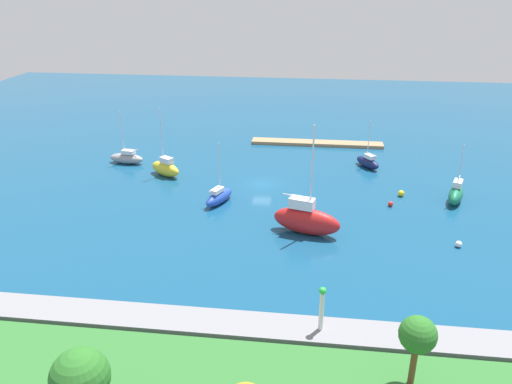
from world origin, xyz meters
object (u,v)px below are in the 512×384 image
at_px(pier_dock, 317,143).
at_px(mooring_buoy_red, 391,204).
at_px(mooring_buoy_yellow, 401,193).
at_px(mooring_buoy_white, 459,244).
at_px(sailboat_navy_far_north, 368,162).
at_px(sailboat_gray_mid_basin, 127,158).
at_px(sailboat_yellow_along_channel, 165,168).
at_px(sailboat_green_outer_mooring, 456,194).
at_px(sailboat_red_lone_north, 306,219).
at_px(sailboat_blue_lone_south, 219,197).
at_px(park_tree_midwest, 418,336).
at_px(park_tree_east, 80,378).
at_px(harbor_beacon, 322,305).

height_order(pier_dock, mooring_buoy_red, mooring_buoy_red).
bearing_deg(mooring_buoy_yellow, mooring_buoy_white, 107.51).
distance_m(sailboat_navy_far_north, mooring_buoy_white, 24.48).
bearing_deg(sailboat_gray_mid_basin, mooring_buoy_yellow, 175.93).
xyz_separation_m(sailboat_yellow_along_channel, sailboat_green_outer_mooring, (-38.72, 4.39, -0.04)).
distance_m(pier_dock, sailboat_red_lone_north, 32.45).
height_order(sailboat_blue_lone_south, mooring_buoy_red, sailboat_blue_lone_south).
xyz_separation_m(pier_dock, park_tree_midwest, (-6.68, 55.33, 4.98)).
relative_size(park_tree_east, mooring_buoy_red, 9.75).
relative_size(harbor_beacon, sailboat_navy_far_north, 0.53).
height_order(sailboat_gray_mid_basin, mooring_buoy_white, sailboat_gray_mid_basin).
distance_m(sailboat_yellow_along_channel, mooring_buoy_red, 31.27).
height_order(pier_dock, sailboat_green_outer_mooring, sailboat_green_outer_mooring).
relative_size(sailboat_red_lone_north, sailboat_green_outer_mooring, 1.62).
bearing_deg(sailboat_navy_far_north, mooring_buoy_white, 163.31).
bearing_deg(mooring_buoy_white, sailboat_red_lone_north, -4.13).
xyz_separation_m(pier_dock, sailboat_green_outer_mooring, (-17.50, 21.66, 0.86)).
xyz_separation_m(park_tree_east, sailboat_green_outer_mooring, (-29.91, -40.22, -4.66)).
bearing_deg(harbor_beacon, sailboat_navy_far_north, -99.63).
height_order(sailboat_green_outer_mooring, mooring_buoy_yellow, sailboat_green_outer_mooring).
distance_m(sailboat_yellow_along_channel, sailboat_green_outer_mooring, 38.97).
bearing_deg(park_tree_east, mooring_buoy_yellow, -119.64).
height_order(park_tree_midwest, mooring_buoy_white, park_tree_midwest).
bearing_deg(sailboat_navy_far_north, park_tree_midwest, 144.29).
distance_m(harbor_beacon, sailboat_green_outer_mooring, 33.40).
distance_m(sailboat_green_outer_mooring, mooring_buoy_red, 8.56).
distance_m(park_tree_midwest, sailboat_gray_mid_basin, 55.31).
bearing_deg(sailboat_green_outer_mooring, sailboat_red_lone_north, -39.43).
bearing_deg(harbor_beacon, mooring_buoy_white, -130.26).
bearing_deg(sailboat_blue_lone_south, mooring_buoy_white, -83.38).
bearing_deg(sailboat_navy_far_north, sailboat_gray_mid_basin, 59.71).
relative_size(harbor_beacon, sailboat_green_outer_mooring, 0.49).
height_order(pier_dock, mooring_buoy_white, mooring_buoy_white).
distance_m(harbor_beacon, sailboat_red_lone_north, 18.23).
bearing_deg(sailboat_blue_lone_south, sailboat_red_lone_north, -98.52).
height_order(sailboat_navy_far_north, sailboat_yellow_along_channel, sailboat_yellow_along_channel).
bearing_deg(sailboat_green_outer_mooring, park_tree_east, -16.40).
relative_size(pier_dock, park_tree_east, 3.63).
distance_m(pier_dock, park_tree_east, 63.35).
xyz_separation_m(harbor_beacon, park_tree_east, (13.19, 11.41, 2.27)).
bearing_deg(mooring_buoy_white, park_tree_midwest, 68.84).
height_order(sailboat_blue_lone_south, sailboat_yellow_along_channel, sailboat_yellow_along_channel).
bearing_deg(mooring_buoy_yellow, sailboat_red_lone_north, 44.62).
bearing_deg(pier_dock, sailboat_green_outer_mooring, 128.94).
relative_size(sailboat_red_lone_north, mooring_buoy_yellow, 15.41).
bearing_deg(pier_dock, mooring_buoy_yellow, 118.11).
distance_m(pier_dock, sailboat_gray_mid_basin, 31.38).
relative_size(harbor_beacon, mooring_buoy_yellow, 4.66).
height_order(sailboat_red_lone_north, mooring_buoy_red, sailboat_red_lone_north).
bearing_deg(sailboat_red_lone_north, mooring_buoy_red, 55.09).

